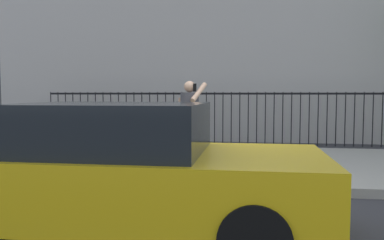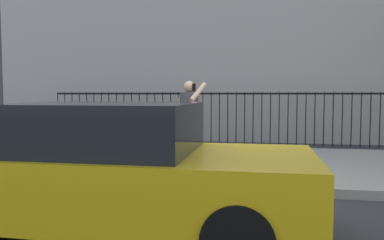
% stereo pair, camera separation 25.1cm
% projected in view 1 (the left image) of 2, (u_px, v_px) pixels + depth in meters
% --- Properties ---
extents(ground_plane, '(60.00, 60.00, 0.00)m').
position_uv_depth(ground_plane, '(222.00, 194.00, 6.04)').
color(ground_plane, '#333338').
extents(sidewalk, '(28.00, 4.40, 0.15)m').
position_uv_depth(sidewalk, '(229.00, 164.00, 8.21)').
color(sidewalk, '#9E9B93').
rests_on(sidewalk, ground).
extents(iron_fence, '(12.03, 0.04, 1.60)m').
position_uv_depth(iron_fence, '(236.00, 111.00, 11.79)').
color(iron_fence, black).
rests_on(iron_fence, ground).
extents(taxi_yellow, '(4.21, 1.87, 1.45)m').
position_uv_depth(taxi_yellow, '(126.00, 171.00, 4.29)').
color(taxi_yellow, yellow).
rests_on(taxi_yellow, ground).
extents(pedestrian_on_phone, '(0.72, 0.56, 1.64)m').
position_uv_depth(pedestrian_on_phone, '(188.00, 118.00, 7.24)').
color(pedestrian_on_phone, tan).
rests_on(pedestrian_on_phone, sidewalk).
extents(street_bench, '(1.60, 0.45, 0.95)m').
position_uv_depth(street_bench, '(42.00, 130.00, 9.66)').
color(street_bench, brown).
rests_on(street_bench, sidewalk).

